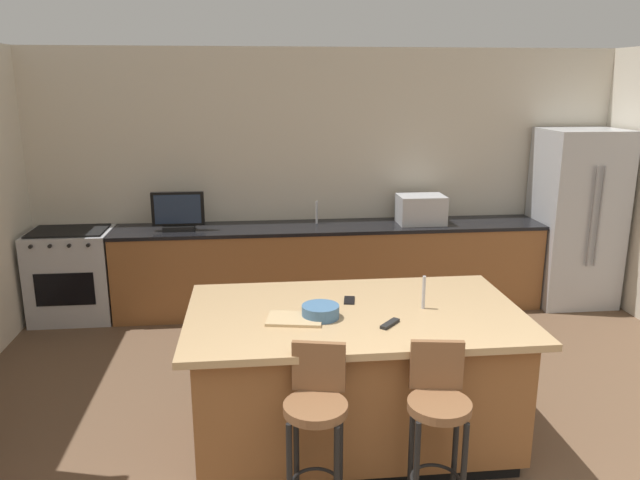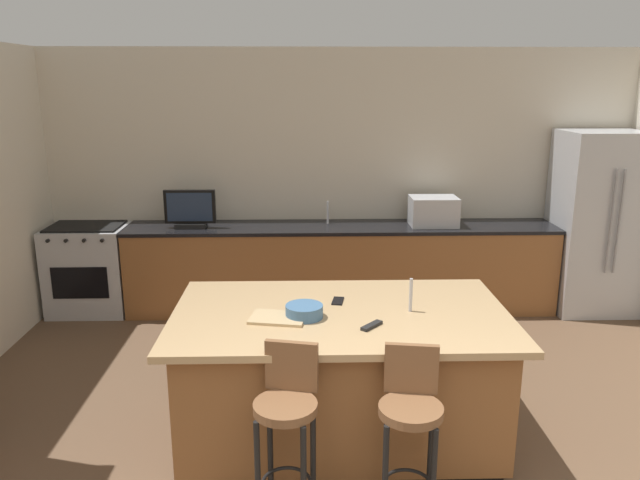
{
  "view_description": "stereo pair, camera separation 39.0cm",
  "coord_description": "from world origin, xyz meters",
  "px_view_note": "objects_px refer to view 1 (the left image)",
  "views": [
    {
      "loc": [
        -0.78,
        -1.77,
        2.36
      ],
      "look_at": [
        -0.26,
        3.02,
        1.11
      ],
      "focal_mm": 34.31,
      "sensor_mm": 36.0,
      "label": 1
    },
    {
      "loc": [
        -0.39,
        -1.8,
        2.36
      ],
      "look_at": [
        -0.26,
        3.02,
        1.11
      ],
      "focal_mm": 34.31,
      "sensor_mm": 36.0,
      "label": 2
    }
  ],
  "objects_px": {
    "range_oven": "(73,275)",
    "fruit_bowl": "(320,311)",
    "bar_stool_left": "(316,421)",
    "kitchen_island": "(354,376)",
    "tv_monitor": "(178,213)",
    "cell_phone": "(349,300)",
    "refrigerator": "(575,218)",
    "bar_stool_right": "(438,418)",
    "cutting_board": "(295,319)",
    "tv_remote": "(390,324)",
    "microwave": "(421,209)"
  },
  "relations": [
    {
      "from": "range_oven",
      "to": "fruit_bowl",
      "type": "xyz_separation_m",
      "value": [
        2.24,
        -2.58,
        0.51
      ]
    },
    {
      "from": "bar_stool_left",
      "to": "fruit_bowl",
      "type": "height_order",
      "value": "bar_stool_left"
    },
    {
      "from": "kitchen_island",
      "to": "bar_stool_left",
      "type": "relative_size",
      "value": 2.12
    },
    {
      "from": "tv_monitor",
      "to": "cell_phone",
      "type": "relative_size",
      "value": 3.44
    },
    {
      "from": "refrigerator",
      "to": "bar_stool_left",
      "type": "height_order",
      "value": "refrigerator"
    },
    {
      "from": "bar_stool_right",
      "to": "cutting_board",
      "type": "xyz_separation_m",
      "value": [
        -0.72,
        0.67,
        0.33
      ]
    },
    {
      "from": "cell_phone",
      "to": "tv_remote",
      "type": "bearing_deg",
      "value": -58.01
    },
    {
      "from": "refrigerator",
      "to": "cutting_board",
      "type": "relative_size",
      "value": 5.56
    },
    {
      "from": "tv_remote",
      "to": "cutting_board",
      "type": "xyz_separation_m",
      "value": [
        -0.57,
        0.14,
        -0.0
      ]
    },
    {
      "from": "refrigerator",
      "to": "fruit_bowl",
      "type": "relative_size",
      "value": 8.03
    },
    {
      "from": "bar_stool_left",
      "to": "bar_stool_right",
      "type": "bearing_deg",
      "value": 9.72
    },
    {
      "from": "tv_monitor",
      "to": "fruit_bowl",
      "type": "height_order",
      "value": "tv_monitor"
    },
    {
      "from": "tv_monitor",
      "to": "microwave",
      "type": "bearing_deg",
      "value": 1.19
    },
    {
      "from": "range_oven",
      "to": "bar_stool_left",
      "type": "xyz_separation_m",
      "value": [
        2.15,
        -3.25,
        0.15
      ]
    },
    {
      "from": "refrigerator",
      "to": "cell_phone",
      "type": "xyz_separation_m",
      "value": [
        -2.8,
        -2.25,
        -0.01
      ]
    },
    {
      "from": "bar_stool_right",
      "to": "tv_remote",
      "type": "distance_m",
      "value": 0.64
    },
    {
      "from": "microwave",
      "to": "cutting_board",
      "type": "bearing_deg",
      "value": -119.9
    },
    {
      "from": "kitchen_island",
      "to": "microwave",
      "type": "relative_size",
      "value": 4.48
    },
    {
      "from": "refrigerator",
      "to": "bar_stool_left",
      "type": "relative_size",
      "value": 1.86
    },
    {
      "from": "bar_stool_left",
      "to": "bar_stool_right",
      "type": "relative_size",
      "value": 1.01
    },
    {
      "from": "bar_stool_right",
      "to": "fruit_bowl",
      "type": "bearing_deg",
      "value": 137.01
    },
    {
      "from": "kitchen_island",
      "to": "cutting_board",
      "type": "xyz_separation_m",
      "value": [
        -0.39,
        -0.12,
        0.46
      ]
    },
    {
      "from": "tv_monitor",
      "to": "bar_stool_right",
      "type": "height_order",
      "value": "tv_monitor"
    },
    {
      "from": "range_oven",
      "to": "bar_stool_left",
      "type": "distance_m",
      "value": 3.9
    },
    {
      "from": "kitchen_island",
      "to": "fruit_bowl",
      "type": "xyz_separation_m",
      "value": [
        -0.23,
        -0.09,
        0.5
      ]
    },
    {
      "from": "tv_monitor",
      "to": "bar_stool_left",
      "type": "distance_m",
      "value": 3.4
    },
    {
      "from": "range_oven",
      "to": "microwave",
      "type": "distance_m",
      "value": 3.63
    },
    {
      "from": "microwave",
      "to": "cell_phone",
      "type": "xyz_separation_m",
      "value": [
        -1.11,
        -2.3,
        -0.12
      ]
    },
    {
      "from": "bar_stool_right",
      "to": "cutting_board",
      "type": "bearing_deg",
      "value": 145.48
    },
    {
      "from": "range_oven",
      "to": "bar_stool_right",
      "type": "xyz_separation_m",
      "value": [
        2.8,
        -3.28,
        0.14
      ]
    },
    {
      "from": "cell_phone",
      "to": "kitchen_island",
      "type": "bearing_deg",
      "value": -77.65
    },
    {
      "from": "refrigerator",
      "to": "cell_phone",
      "type": "relative_size",
      "value": 12.54
    },
    {
      "from": "bar_stool_right",
      "to": "tv_remote",
      "type": "height_order",
      "value": "bar_stool_right"
    },
    {
      "from": "refrigerator",
      "to": "bar_stool_right",
      "type": "relative_size",
      "value": 1.88
    },
    {
      "from": "cell_phone",
      "to": "cutting_board",
      "type": "bearing_deg",
      "value": -131.53
    },
    {
      "from": "refrigerator",
      "to": "bar_stool_right",
      "type": "xyz_separation_m",
      "value": [
        -2.47,
        -3.22,
        -0.33
      ]
    },
    {
      "from": "bar_stool_left",
      "to": "cell_phone",
      "type": "distance_m",
      "value": 1.05
    },
    {
      "from": "bar_stool_left",
      "to": "refrigerator",
      "type": "bearing_deg",
      "value": 58.0
    },
    {
      "from": "bar_stool_right",
      "to": "bar_stool_left",
      "type": "bearing_deg",
      "value": -174.29
    },
    {
      "from": "range_oven",
      "to": "cutting_board",
      "type": "relative_size",
      "value": 2.75
    },
    {
      "from": "microwave",
      "to": "tv_remote",
      "type": "distance_m",
      "value": 2.91
    },
    {
      "from": "bar_stool_left",
      "to": "cutting_board",
      "type": "relative_size",
      "value": 2.99
    },
    {
      "from": "cutting_board",
      "to": "tv_monitor",
      "type": "bearing_deg",
      "value": 111.2
    },
    {
      "from": "cutting_board",
      "to": "microwave",
      "type": "bearing_deg",
      "value": 60.1
    },
    {
      "from": "cell_phone",
      "to": "tv_monitor",
      "type": "bearing_deg",
      "value": 131.62
    },
    {
      "from": "cell_phone",
      "to": "tv_remote",
      "type": "height_order",
      "value": "tv_remote"
    },
    {
      "from": "kitchen_island",
      "to": "bar_stool_left",
      "type": "distance_m",
      "value": 0.83
    },
    {
      "from": "microwave",
      "to": "bar_stool_right",
      "type": "relative_size",
      "value": 0.48
    },
    {
      "from": "range_oven",
      "to": "bar_stool_right",
      "type": "distance_m",
      "value": 4.31
    },
    {
      "from": "fruit_bowl",
      "to": "cell_phone",
      "type": "xyz_separation_m",
      "value": [
        0.22,
        0.28,
        -0.04
      ]
    }
  ]
}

